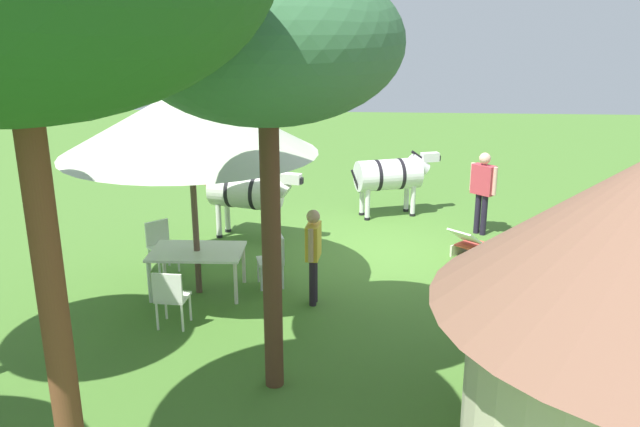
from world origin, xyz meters
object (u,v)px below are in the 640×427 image
at_px(shade_umbrella, 189,119).
at_px(zebra_nearest_camera, 577,248).
at_px(patio_chair_west_end, 275,256).
at_px(guest_beside_umbrella, 313,248).
at_px(striped_lounge_chair, 470,245).
at_px(zebra_toward_hut, 390,175).
at_px(patio_chair_near_hut, 171,295).
at_px(standing_watcher, 483,186).
at_px(acacia_tree_left_background, 267,45).
at_px(zebra_by_umbrella, 248,192).
at_px(patio_chair_east_end, 161,242).
at_px(patio_dining_table, 197,255).

height_order(shade_umbrella, zebra_nearest_camera, shade_umbrella).
xyz_separation_m(patio_chair_west_end, guest_beside_umbrella, (-0.70, 0.68, 0.42)).
xyz_separation_m(patio_chair_west_end, zebra_nearest_camera, (-4.75, 0.54, 0.47)).
height_order(striped_lounge_chair, zebra_toward_hut, zebra_toward_hut).
bearing_deg(guest_beside_umbrella, patio_chair_near_hut, 120.81).
distance_m(patio_chair_near_hut, standing_watcher, 6.96).
bearing_deg(acacia_tree_left_background, shade_umbrella, -58.92).
height_order(patio_chair_west_end, striped_lounge_chair, patio_chair_west_end).
xyz_separation_m(patio_chair_near_hut, zebra_by_umbrella, (-0.46, -4.01, 0.46)).
bearing_deg(patio_chair_near_hut, patio_chair_east_end, 114.09).
distance_m(shade_umbrella, patio_chair_east_end, 2.69).
bearing_deg(standing_watcher, patio_chair_near_hut, 83.72).
distance_m(patio_dining_table, guest_beside_umbrella, 1.97).
distance_m(patio_chair_west_end, zebra_nearest_camera, 4.80).
bearing_deg(striped_lounge_chair, shade_umbrella, -115.30).
bearing_deg(acacia_tree_left_background, zebra_toward_hut, -103.23).
relative_size(striped_lounge_chair, zebra_nearest_camera, 0.47).
relative_size(patio_dining_table, guest_beside_umbrella, 0.98).
bearing_deg(shade_umbrella, zebra_toward_hut, -126.49).
xyz_separation_m(patio_chair_near_hut, zebra_nearest_camera, (-6.06, -1.11, 0.47)).
distance_m(guest_beside_umbrella, zebra_by_umbrella, 3.42).
relative_size(patio_chair_east_end, zebra_by_umbrella, 0.44).
relative_size(patio_chair_west_end, zebra_by_umbrella, 0.44).
distance_m(shade_umbrella, acacia_tree_left_background, 3.38).
bearing_deg(striped_lounge_chair, zebra_by_umbrella, -148.03).
bearing_deg(zebra_by_umbrella, standing_watcher, 112.19).
relative_size(patio_chair_west_end, zebra_nearest_camera, 0.44).
xyz_separation_m(striped_lounge_chair, zebra_toward_hut, (1.43, -2.55, 0.69)).
bearing_deg(patio_chair_west_end, standing_watcher, -70.04).
bearing_deg(patio_dining_table, patio_chair_east_end, -45.55).
bearing_deg(zebra_by_umbrella, striped_lounge_chair, 94.77).
bearing_deg(patio_chair_west_end, patio_chair_near_hut, 124.74).
bearing_deg(guest_beside_umbrella, zebra_by_umbrella, 32.01).
xyz_separation_m(patio_chair_near_hut, acacia_tree_left_background, (-1.70, 1.40, 3.61)).
bearing_deg(patio_chair_west_end, patio_dining_table, 90.00).
xyz_separation_m(patio_dining_table, acacia_tree_left_background, (-1.62, 2.69, 3.47)).
relative_size(zebra_nearest_camera, zebra_toward_hut, 1.00).
bearing_deg(patio_dining_table, striped_lounge_chair, -158.04).
bearing_deg(standing_watcher, acacia_tree_left_background, 102.03).
bearing_deg(patio_dining_table, patio_chair_near_hut, 86.27).
bearing_deg(guest_beside_umbrella, shade_umbrella, 85.89).
bearing_deg(shade_umbrella, patio_chair_east_end, -45.55).
bearing_deg(standing_watcher, zebra_by_umbrella, 49.18).
height_order(patio_chair_near_hut, zebra_toward_hut, zebra_toward_hut).
height_order(shade_umbrella, guest_beside_umbrella, shade_umbrella).
distance_m(patio_dining_table, zebra_toward_hut, 5.55).
bearing_deg(patio_chair_west_end, acacia_tree_left_background, 170.48).
bearing_deg(patio_chair_east_end, zebra_nearest_camera, 126.55).
bearing_deg(zebra_nearest_camera, patio_chair_west_end, 49.91).
distance_m(patio_dining_table, zebra_nearest_camera, 5.99).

